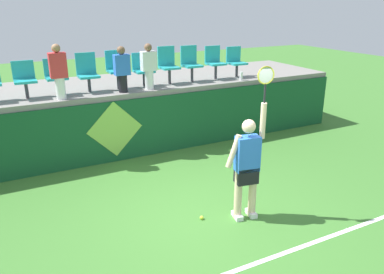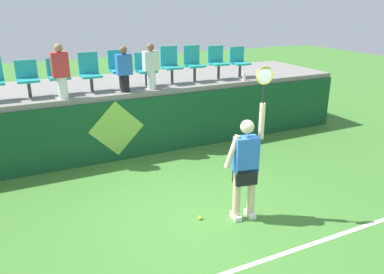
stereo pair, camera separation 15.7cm
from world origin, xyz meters
The scene contains 20 objects.
ground_plane centered at (0.00, 0.00, 0.00)m, with size 40.00×40.00×0.00m, color #3D752D.
court_back_wall centered at (0.00, 3.14, 0.70)m, with size 11.32×0.20×1.40m, color #144C28.
spectator_platform centered at (0.00, 4.40, 1.46)m, with size 11.32×2.63×0.12m, color gray.
court_baseline_stripe centered at (0.00, -1.39, 0.00)m, with size 10.19×0.08×0.01m, color white.
tennis_player centered at (0.58, -0.28, 0.97)m, with size 0.75×0.32×2.55m.
tennis_ball centered at (-0.11, -0.03, 0.03)m, with size 0.07×0.07×0.07m, color #D1E533.
water_bottle centered at (2.82, 3.24, 1.63)m, with size 0.08×0.08×0.22m, color white.
stadium_chair_1 centered at (-2.29, 3.74, 1.95)m, with size 0.44×0.42×0.77m.
stadium_chair_2 centered at (-1.66, 3.74, 1.95)m, with size 0.44×0.42×0.78m.
stadium_chair_3 centered at (-0.98, 3.75, 1.97)m, with size 0.44×0.42×0.86m.
stadium_chair_4 centered at (-0.31, 3.75, 2.01)m, with size 0.44×0.42×0.87m.
stadium_chair_5 centered at (0.33, 3.74, 1.95)m, with size 0.44×0.42×0.78m.
stadium_chair_6 centered at (0.99, 3.75, 2.01)m, with size 0.44×0.42×0.90m.
stadium_chair_7 centered at (1.61, 3.75, 2.00)m, with size 0.44×0.42×0.89m.
stadium_chair_8 centered at (2.31, 3.75, 1.99)m, with size 0.44×0.42×0.84m.
stadium_chair_9 centered at (2.96, 3.74, 1.95)m, with size 0.44×0.42×0.79m.
spectator_0 centered at (0.33, 3.34, 2.06)m, with size 0.34×0.20×1.05m.
spectator_1 centered at (-1.66, 3.29, 2.11)m, with size 0.34×0.20×1.14m.
spectator_2 centered at (-0.31, 3.33, 2.04)m, with size 0.34×0.20×1.02m.
wall_signage_mount centered at (-0.64, 3.03, 0.00)m, with size 1.27×0.01×1.40m.
Camera 2 is at (-2.68, -5.01, 3.47)m, focal length 35.92 mm.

